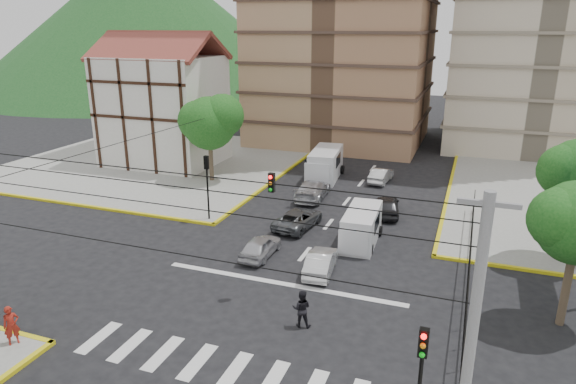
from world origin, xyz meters
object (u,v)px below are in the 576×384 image
at_px(traffic_light_nw, 207,177).
at_px(van_right_lane, 361,229).
at_px(pedestrian_sw_corner, 11,325).
at_px(pedestrian_crosswalk, 302,309).
at_px(van_left_lane, 325,165).
at_px(car_white_front_right, 321,262).
at_px(traffic_light_se, 421,372).
at_px(car_silver_front_left, 260,246).

distance_m(traffic_light_nw, van_right_lane, 10.71).
height_order(pedestrian_sw_corner, pedestrian_crosswalk, pedestrian_sw_corner).
distance_m(van_left_lane, car_white_front_right, 17.67).
bearing_deg(pedestrian_sw_corner, traffic_light_se, -58.44).
bearing_deg(pedestrian_sw_corner, van_right_lane, -4.31).
xyz_separation_m(traffic_light_nw, pedestrian_sw_corner, (-0.64, -15.51, -2.11)).
relative_size(traffic_light_se, pedestrian_crosswalk, 2.54).
height_order(traffic_light_nw, pedestrian_crosswalk, traffic_light_nw).
bearing_deg(car_silver_front_left, van_right_lane, -143.24).
height_order(traffic_light_nw, car_white_front_right, traffic_light_nw).
xyz_separation_m(traffic_light_se, van_right_lane, (-5.10, 15.32, -2.09)).
bearing_deg(pedestrian_crosswalk, car_white_front_right, -93.35).
relative_size(van_left_lane, car_silver_front_left, 1.61).
distance_m(car_white_front_right, pedestrian_sw_corner, 14.72).
distance_m(traffic_light_nw, car_white_front_right, 10.73).
height_order(traffic_light_se, pedestrian_sw_corner, traffic_light_se).
bearing_deg(van_left_lane, pedestrian_crosswalk, -82.27).
distance_m(van_right_lane, pedestrian_sw_corner, 18.87).
bearing_deg(car_white_front_right, van_left_lane, -80.38).
bearing_deg(van_right_lane, pedestrian_crosswalk, -95.56).
distance_m(traffic_light_se, traffic_light_nw, 22.06).
distance_m(traffic_light_se, pedestrian_crosswalk, 8.25).
height_order(van_left_lane, pedestrian_crosswalk, van_left_lane).
bearing_deg(pedestrian_crosswalk, traffic_light_se, 123.67).
bearing_deg(pedestrian_sw_corner, car_white_front_right, -10.78).
relative_size(van_right_lane, pedestrian_crosswalk, 2.73).
bearing_deg(pedestrian_sw_corner, van_left_lane, 21.34).
xyz_separation_m(van_left_lane, pedestrian_crosswalk, (5.49, -22.26, -0.36)).
xyz_separation_m(traffic_light_se, car_white_front_right, (-6.27, 10.92, -2.49)).
bearing_deg(van_right_lane, van_left_lane, 112.60).
distance_m(car_silver_front_left, pedestrian_crosswalk, 7.52).
distance_m(van_left_lane, pedestrian_sw_corner, 28.30).
distance_m(van_right_lane, car_silver_front_left, 6.22).
distance_m(van_right_lane, van_left_lane, 13.93).
height_order(car_white_front_right, pedestrian_crosswalk, pedestrian_crosswalk).
bearing_deg(pedestrian_sw_corner, traffic_light_nw, 29.51).
bearing_deg(car_silver_front_left, traffic_light_nw, -35.20).
bearing_deg(car_white_front_right, car_silver_front_left, -16.96).
xyz_separation_m(traffic_light_nw, pedestrian_crosswalk, (10.03, -9.94, -2.25)).
bearing_deg(pedestrian_sw_corner, pedestrian_crosswalk, -30.57).
xyz_separation_m(car_white_front_right, pedestrian_sw_corner, (-9.98, -10.82, 0.38)).
bearing_deg(van_left_lane, traffic_light_se, -74.51).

